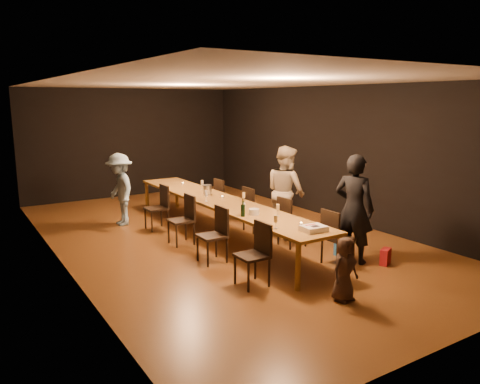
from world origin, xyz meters
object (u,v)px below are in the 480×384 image
chair_left_3 (156,208)px  woman_tan (286,191)px  chair_left_0 (252,255)px  chair_right_3 (226,199)px  plate_stack (254,212)px  chair_right_0 (338,237)px  chair_left_2 (181,220)px  ice_bucket (207,190)px  man_blue (120,189)px  woman_birthday (354,209)px  chair_left_1 (212,235)px  chair_right_2 (256,209)px  birthday_cake (314,228)px  table (220,202)px  chair_right_1 (292,221)px  child (345,269)px  champagne_bottle (243,207)px

chair_left_3 → woman_tan: size_ratio=0.51×
chair_left_0 → woman_tan: bearing=-48.1°
chair_right_3 → plate_stack: size_ratio=5.17×
chair_right_0 → chair_left_2: same height
chair_left_0 → chair_left_3: bearing=0.0°
ice_bucket → man_blue: bearing=136.6°
woman_birthday → chair_left_1: bearing=34.3°
chair_right_3 → chair_left_0: (-1.70, -3.60, 0.00)m
chair_right_0 → chair_right_3: (0.00, 3.60, 0.00)m
chair_left_2 → chair_right_2: bearing=-90.0°
birthday_cake → table: bearing=95.8°
woman_birthday → chair_left_2: bearing=15.4°
chair_left_0 → chair_left_1: (0.00, 1.20, 0.00)m
chair_right_1 → chair_left_1: bearing=-90.0°
chair_left_2 → child: size_ratio=1.05×
chair_right_0 → child: chair_right_0 is taller
chair_right_1 → birthday_cake: 1.69m
chair_right_1 → chair_left_3: same height
chair_left_2 → child: (0.77, -3.49, -0.02)m
chair_right_0 → birthday_cake: bearing=-70.8°
chair_left_0 → chair_left_3: size_ratio=1.00×
man_blue → ice_bucket: man_blue is taller
chair_right_3 → chair_left_3: 1.70m
chair_right_0 → ice_bucket: 3.16m
chair_right_0 → child: (-0.93, -1.09, -0.02)m
chair_left_0 → chair_left_2: 2.40m
chair_right_1 → ice_bucket: ice_bucket is taller
woman_tan → ice_bucket: woman_tan is taller
champagne_bottle → chair_left_2: bearing=111.1°
table → chair_right_1: chair_right_1 is taller
child → chair_right_3: bearing=73.7°
chair_right_2 → champagne_bottle: size_ratio=3.03×
chair_right_2 → chair_left_2: (-1.70, 0.00, 0.00)m
chair_right_1 → chair_left_0: same height
woman_birthday → woman_tan: woman_birthday is taller
table → chair_left_1: chair_left_1 is taller
plate_stack → ice_bucket: 1.99m
woman_tan → chair_right_3: bearing=11.6°
chair_left_2 → chair_right_3: bearing=-54.8°
chair_right_1 → chair_right_3: bearing=180.0°
chair_left_0 → woman_tan: size_ratio=0.51×
woman_birthday → woman_tan: (0.00, 1.83, -0.01)m
woman_birthday → champagne_bottle: (-1.48, 1.09, -0.01)m
birthday_cake → champagne_bottle: (-0.40, 1.33, 0.11)m
chair_left_2 → plate_stack: bearing=-151.0°
chair_left_3 → plate_stack: (0.75, -2.54, 0.34)m
chair_right_3 → child: 4.79m
chair_right_2 → chair_right_3: same height
chair_left_1 → chair_left_3: bearing=0.0°
chair_left_0 → woman_birthday: woman_birthday is taller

